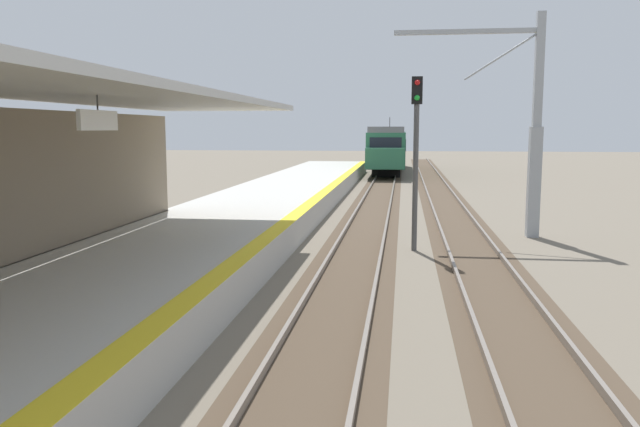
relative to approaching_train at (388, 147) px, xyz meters
name	(u,v)px	position (x,y,z in m)	size (l,w,h in m)	color
station_platform	(177,256)	(-4.40, -40.02, -1.73)	(5.00, 80.00, 0.91)	#B7B5AD
track_pair_nearest_platform	(359,247)	(0.00, -36.02, -2.13)	(2.34, 120.00, 0.16)	#4C3D2D
track_pair_middle	(471,250)	(3.40, -36.02, -2.13)	(2.34, 120.00, 0.16)	#4C3D2D
approaching_train	(388,147)	(0.00, 0.00, 0.00)	(2.93, 19.60, 4.76)	#286647
rail_signal_post	(416,145)	(1.68, -36.13, 1.02)	(0.32, 0.34, 5.20)	#4C4C4C
catenary_pylon_far_side	(527,131)	(5.42, -33.09, 1.43)	(5.00, 0.40, 7.50)	#9EA3A8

